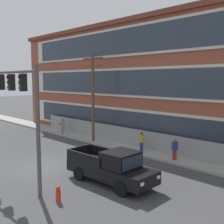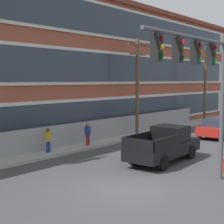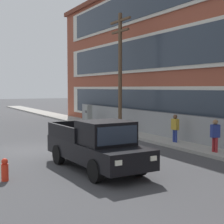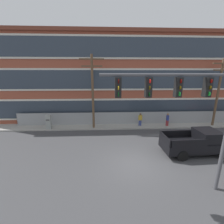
% 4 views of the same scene
% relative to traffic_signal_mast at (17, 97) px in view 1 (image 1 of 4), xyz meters
% --- Properties ---
extents(ground_plane, '(160.00, 160.00, 0.00)m').
position_rel_traffic_signal_mast_xyz_m(ground_plane, '(-1.92, 2.54, -4.86)').
color(ground_plane, '#424244').
extents(sidewalk_building_side, '(80.00, 2.20, 0.16)m').
position_rel_traffic_signal_mast_xyz_m(sidewalk_building_side, '(-1.92, 10.31, -4.78)').
color(sidewalk_building_side, '#9E9B93').
rests_on(sidewalk_building_side, ground).
extents(chain_link_fence, '(34.22, 0.06, 1.66)m').
position_rel_traffic_signal_mast_xyz_m(chain_link_fence, '(2.67, 10.80, -4.01)').
color(chain_link_fence, gray).
rests_on(chain_link_fence, ground).
extents(traffic_signal_mast, '(6.42, 0.43, 6.48)m').
position_rel_traffic_signal_mast_xyz_m(traffic_signal_mast, '(0.00, 0.00, 0.00)').
color(traffic_signal_mast, '#4C4C51').
rests_on(traffic_signal_mast, ground).
extents(pickup_truck_black, '(5.56, 2.20, 1.95)m').
position_rel_traffic_signal_mast_xyz_m(pickup_truck_black, '(3.39, 3.76, -3.93)').
color(pickup_truck_black, black).
rests_on(pickup_truck_black, ground).
extents(utility_pole_near_corner, '(2.56, 0.26, 8.16)m').
position_rel_traffic_signal_mast_xyz_m(utility_pole_near_corner, '(-5.26, 9.66, -0.31)').
color(utility_pole_near_corner, brown).
rests_on(utility_pole_near_corner, ground).
extents(electrical_cabinet, '(0.55, 0.46, 1.74)m').
position_rel_traffic_signal_mast_xyz_m(electrical_cabinet, '(-10.28, 9.56, -3.99)').
color(electrical_cabinet, '#939993').
rests_on(electrical_cabinet, ground).
extents(pedestrian_near_cabinet, '(0.32, 0.44, 1.69)m').
position_rel_traffic_signal_mast_xyz_m(pedestrian_near_cabinet, '(3.42, 9.83, -3.89)').
color(pedestrian_near_cabinet, maroon).
rests_on(pedestrian_near_cabinet, ground).
extents(pedestrian_by_fence, '(0.42, 0.28, 1.69)m').
position_rel_traffic_signal_mast_xyz_m(pedestrian_by_fence, '(0.21, 10.04, -3.89)').
color(pedestrian_by_fence, navy).
rests_on(pedestrian_by_fence, ground).
extents(fire_hydrant, '(0.24, 0.24, 0.78)m').
position_rel_traffic_signal_mast_xyz_m(fire_hydrant, '(3.30, 0.32, -4.48)').
color(fire_hydrant, red).
rests_on(fire_hydrant, ground).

